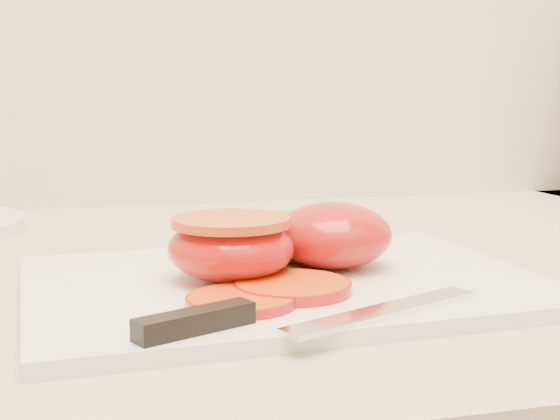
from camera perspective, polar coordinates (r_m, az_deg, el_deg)
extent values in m
cube|color=white|center=(0.54, 0.28, -5.43)|extent=(0.36, 0.27, 0.01)
ellipsoid|color=#B41B10|center=(0.56, 3.88, -1.83)|extent=(0.09, 0.09, 0.05)
ellipsoid|color=#B41B10|center=(0.53, -3.60, -2.84)|extent=(0.09, 0.09, 0.04)
cylinder|color=#B62800|center=(0.52, -3.61, -0.86)|extent=(0.08, 0.08, 0.01)
cylinder|color=orange|center=(0.50, 0.91, -5.64)|extent=(0.07, 0.07, 0.01)
cylinder|color=orange|center=(0.47, -2.86, -6.62)|extent=(0.06, 0.06, 0.01)
ellipsoid|color=#83A62B|center=(0.61, 0.55, -1.90)|extent=(0.15, 0.13, 0.03)
cube|color=silver|center=(0.45, 7.61, -7.34)|extent=(0.14, 0.07, 0.00)
cube|color=black|center=(0.42, -6.23, -8.09)|extent=(0.07, 0.04, 0.01)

